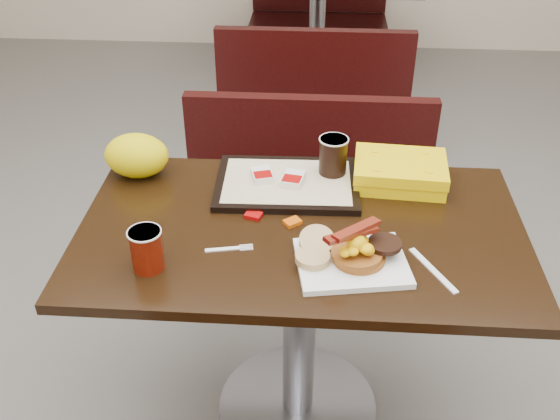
# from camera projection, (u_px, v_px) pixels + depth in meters

# --- Properties ---
(floor) EXTENTS (6.00, 7.00, 0.01)m
(floor) POSITION_uv_depth(u_px,v_px,m) (297.00, 409.00, 2.15)
(floor) COLOR slate
(floor) RESTS_ON ground
(table_near) EXTENTS (1.20, 0.70, 0.75)m
(table_near) POSITION_uv_depth(u_px,v_px,m) (299.00, 328.00, 1.94)
(table_near) COLOR black
(table_near) RESTS_ON floor
(bench_near_n) EXTENTS (1.00, 0.46, 0.72)m
(bench_near_n) POSITION_uv_depth(u_px,v_px,m) (307.00, 204.00, 2.53)
(bench_near_n) COLOR black
(bench_near_n) RESTS_ON floor
(table_far) EXTENTS (1.20, 0.70, 0.75)m
(table_far) POSITION_uv_depth(u_px,v_px,m) (317.00, 37.00, 4.09)
(table_far) COLOR black
(table_far) RESTS_ON floor
(bench_far_s) EXTENTS (1.00, 0.46, 0.72)m
(bench_far_s) POSITION_uv_depth(u_px,v_px,m) (314.00, 83.00, 3.52)
(bench_far_s) COLOR black
(bench_far_s) RESTS_ON floor
(bench_far_n) EXTENTS (1.00, 0.46, 0.72)m
(bench_far_n) POSITION_uv_depth(u_px,v_px,m) (319.00, 7.00, 4.67)
(bench_far_n) COLOR black
(bench_far_n) RESTS_ON floor
(platter) EXTENTS (0.30, 0.25, 0.02)m
(platter) POSITION_uv_depth(u_px,v_px,m) (352.00, 263.00, 1.59)
(platter) COLOR white
(platter) RESTS_ON table_near
(pancake_stack) EXTENTS (0.15, 0.15, 0.03)m
(pancake_stack) POSITION_uv_depth(u_px,v_px,m) (359.00, 255.00, 1.58)
(pancake_stack) COLOR brown
(pancake_stack) RESTS_ON platter
(sausage_patty) EXTENTS (0.10, 0.10, 0.01)m
(sausage_patty) POSITION_uv_depth(u_px,v_px,m) (385.00, 244.00, 1.58)
(sausage_patty) COLOR black
(sausage_patty) RESTS_ON pancake_stack
(scrambled_eggs) EXTENTS (0.11, 0.10, 0.05)m
(scrambled_eggs) POSITION_uv_depth(u_px,v_px,m) (357.00, 245.00, 1.56)
(scrambled_eggs) COLOR #F0A404
(scrambled_eggs) RESTS_ON pancake_stack
(bacon_strips) EXTENTS (0.16, 0.15, 0.01)m
(bacon_strips) POSITION_uv_depth(u_px,v_px,m) (352.00, 233.00, 1.54)
(bacon_strips) COLOR #400504
(bacon_strips) RESTS_ON scrambled_eggs
(muffin_bottom) EXTENTS (0.09, 0.09, 0.02)m
(muffin_bottom) POSITION_uv_depth(u_px,v_px,m) (313.00, 258.00, 1.58)
(muffin_bottom) COLOR tan
(muffin_bottom) RESTS_ON platter
(muffin_top) EXTENTS (0.09, 0.09, 0.05)m
(muffin_top) POSITION_uv_depth(u_px,v_px,m) (317.00, 241.00, 1.61)
(muffin_top) COLOR tan
(muffin_top) RESTS_ON platter
(coffee_cup_near) EXTENTS (0.10, 0.10, 0.11)m
(coffee_cup_near) POSITION_uv_depth(u_px,v_px,m) (147.00, 250.00, 1.56)
(coffee_cup_near) COLOR maroon
(coffee_cup_near) RESTS_ON table_near
(fork) EXTENTS (0.13, 0.05, 0.00)m
(fork) POSITION_uv_depth(u_px,v_px,m) (222.00, 249.00, 1.64)
(fork) COLOR white
(fork) RESTS_ON table_near
(knife) EXTENTS (0.10, 0.17, 0.00)m
(knife) POSITION_uv_depth(u_px,v_px,m) (433.00, 270.00, 1.58)
(knife) COLOR white
(knife) RESTS_ON table_near
(condiment_syrup) EXTENTS (0.06, 0.05, 0.01)m
(condiment_syrup) POSITION_uv_depth(u_px,v_px,m) (292.00, 222.00, 1.74)
(condiment_syrup) COLOR #BD4A08
(condiment_syrup) RESTS_ON table_near
(condiment_ketchup) EXTENTS (0.05, 0.05, 0.01)m
(condiment_ketchup) POSITION_uv_depth(u_px,v_px,m) (253.00, 215.00, 1.77)
(condiment_ketchup) COLOR #8C0504
(condiment_ketchup) RESTS_ON table_near
(tray) EXTENTS (0.42, 0.31, 0.02)m
(tray) POSITION_uv_depth(u_px,v_px,m) (287.00, 184.00, 1.89)
(tray) COLOR black
(tray) RESTS_ON table_near
(hashbrown_sleeve_left) EXTENTS (0.08, 0.09, 0.02)m
(hashbrown_sleeve_left) POSITION_uv_depth(u_px,v_px,m) (262.00, 175.00, 1.90)
(hashbrown_sleeve_left) COLOR silver
(hashbrown_sleeve_left) RESTS_ON tray
(hashbrown_sleeve_right) EXTENTS (0.07, 0.09, 0.02)m
(hashbrown_sleeve_right) POSITION_uv_depth(u_px,v_px,m) (293.00, 179.00, 1.88)
(hashbrown_sleeve_right) COLOR silver
(hashbrown_sleeve_right) RESTS_ON tray
(coffee_cup_far) EXTENTS (0.09, 0.09, 0.11)m
(coffee_cup_far) POSITION_uv_depth(u_px,v_px,m) (333.00, 156.00, 1.90)
(coffee_cup_far) COLOR black
(coffee_cup_far) RESTS_ON tray
(clamshell) EXTENTS (0.28, 0.22, 0.07)m
(clamshell) POSITION_uv_depth(u_px,v_px,m) (400.00, 172.00, 1.90)
(clamshell) COLOR #EABF03
(clamshell) RESTS_ON table_near
(paper_bag) EXTENTS (0.22, 0.19, 0.13)m
(paper_bag) POSITION_uv_depth(u_px,v_px,m) (137.00, 155.00, 1.92)
(paper_bag) COLOR yellow
(paper_bag) RESTS_ON table_near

